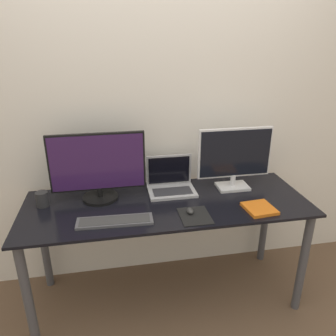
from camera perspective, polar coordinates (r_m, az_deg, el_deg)
The scene contains 11 objects.
ground_plane at distance 2.38m, azimuth 1.50°, elevation -26.67°, with size 12.00×12.00×0.00m, color brown.
wall_back at distance 2.36m, azimuth -1.94°, elevation 8.86°, with size 7.00×0.05×2.50m.
desk at distance 2.22m, azimuth -0.15°, elevation -8.82°, with size 1.86×0.68×0.78m.
monitor_left at distance 2.16m, azimuth -12.12°, elevation 0.12°, with size 0.61×0.23×0.45m.
monitor_right at distance 2.31m, azimuth 11.54°, elevation 1.88°, with size 0.52×0.15×0.44m.
laptop at distance 2.30m, azimuth 0.47°, elevation -2.52°, with size 0.32×0.23×0.24m.
keyboard at distance 1.96m, azimuth -9.23°, elevation -9.11°, with size 0.45×0.14×0.02m.
mousepad at distance 2.00m, azimuth 4.70°, elevation -8.31°, with size 0.18×0.22×0.00m.
mouse at distance 2.02m, azimuth 3.89°, elevation -7.48°, with size 0.04×0.06×0.03m.
book at distance 2.14m, azimuth 15.63°, elevation -6.79°, with size 0.19×0.20×0.02m.
mug at distance 2.24m, azimuth -21.06°, elevation -5.09°, with size 0.08×0.08×0.10m.
Camera 1 is at (-0.34, -1.53, 1.79)m, focal length 35.00 mm.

